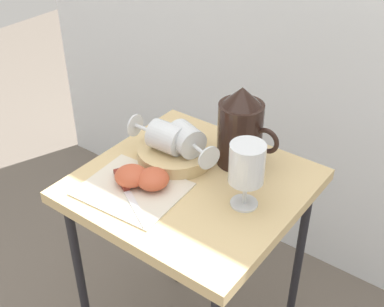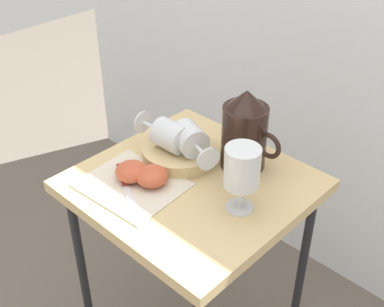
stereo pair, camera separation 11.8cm
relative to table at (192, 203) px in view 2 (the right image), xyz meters
The scene contains 11 objects.
curtain_drape 0.73m from the table, 90.00° to the left, with size 2.40×0.03×1.97m, color white.
table is the anchor object (origin of this frame).
linen_napkin 0.16m from the table, 128.85° to the right, with size 0.23×0.20×0.00m, color beige.
basket_tray 0.14m from the table, 151.11° to the left, with size 0.20×0.20×0.04m, color tan.
pitcher 0.21m from the table, 70.94° to the left, with size 0.16×0.11×0.21m.
wine_glass_upright 0.23m from the table, ahead, with size 0.08×0.08×0.16m.
wine_glass_tipped_near 0.18m from the table, 164.50° to the left, with size 0.15×0.08×0.08m.
wine_glass_tipped_far 0.16m from the table, 137.34° to the left, with size 0.15×0.11×0.08m.
apple_half_left 0.18m from the table, 137.66° to the right, with size 0.08×0.08×0.04m, color #C15133.
apple_half_right 0.14m from the table, 126.95° to the right, with size 0.08×0.08×0.04m, color #C15133.
knife 0.18m from the table, 128.29° to the right, with size 0.20×0.12×0.01m.
Camera 2 is at (0.67, -0.71, 1.43)m, focal length 47.05 mm.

